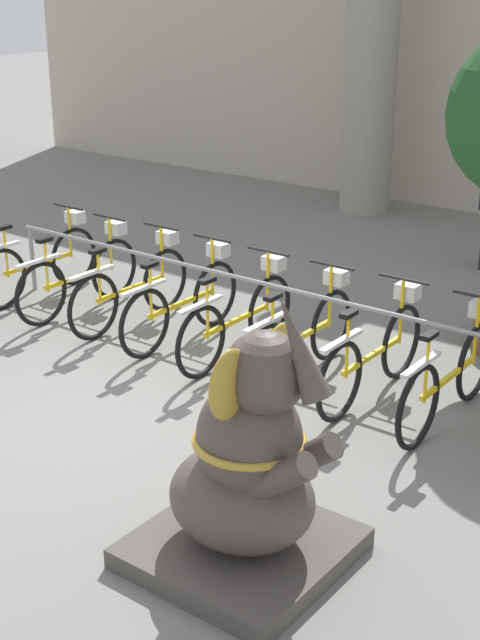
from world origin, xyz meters
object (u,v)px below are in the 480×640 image
object	(u,v)px
bicycle_4	(239,318)
bicycle_1	(81,275)
bicycle_5	(302,335)
bicycle_7	(451,375)
bicycle_6	(374,353)
elephant_statue	(248,473)
bicycle_0	(41,262)
bicycle_2	(133,287)
bicycle_3	(184,301)

from	to	relation	value
bicycle_4	bicycle_1	bearing A→B (deg)	179.92
bicycle_5	bicycle_7	world-z (taller)	same
bicycle_6	elephant_statue	bearing A→B (deg)	-78.02
bicycle_0	bicycle_7	distance (m)	5.05
bicycle_2	bicycle_7	size ratio (longest dim) A/B	1.00
bicycle_7	bicycle_6	bearing A→B (deg)	177.53
bicycle_1	bicycle_3	xyz separation A→B (m)	(1.44, 0.03, 0.00)
bicycle_5	elephant_statue	size ratio (longest dim) A/B	0.95
bicycle_4	bicycle_7	distance (m)	2.16
bicycle_0	bicycle_3	size ratio (longest dim) A/B	1.00
bicycle_0	bicycle_6	bearing A→B (deg)	-0.35
bicycle_0	elephant_statue	bearing A→B (deg)	-27.94
bicycle_7	elephant_statue	distance (m)	2.54
bicycle_5	bicycle_3	bearing A→B (deg)	178.63
bicycle_3	bicycle_0	bearing A→B (deg)	179.24
bicycle_0	bicycle_7	world-z (taller)	same
bicycle_3	bicycle_7	distance (m)	2.88
bicycle_1	elephant_statue	distance (m)	4.86
bicycle_4	elephant_statue	size ratio (longest dim) A/B	0.95
bicycle_3	bicycle_5	xyz separation A→B (m)	(1.44, -0.03, 0.00)
bicycle_1	elephant_statue	xyz separation A→B (m)	(4.15, -2.52, 0.22)
bicycle_5	bicycle_7	xyz separation A→B (m)	(1.44, 0.01, 0.00)
bicycle_1	bicycle_7	bearing A→B (deg)	-0.01
bicycle_2	bicycle_6	bearing A→B (deg)	-0.47
elephant_statue	bicycle_0	bearing A→B (deg)	152.06
bicycle_3	elephant_statue	distance (m)	3.73
bicycle_0	bicycle_3	distance (m)	2.16
bicycle_0	bicycle_5	xyz separation A→B (m)	(3.60, -0.06, 0.00)
bicycle_1	bicycle_2	xyz separation A→B (m)	(0.72, 0.05, 0.00)
bicycle_3	bicycle_5	bearing A→B (deg)	-1.37
bicycle_0	bicycle_4	distance (m)	2.88
bicycle_1	bicycle_3	distance (m)	1.44
bicycle_1	bicycle_3	world-z (taller)	same
bicycle_4	bicycle_5	xyz separation A→B (m)	(0.72, -0.00, 0.00)
bicycle_1	elephant_statue	world-z (taller)	elephant_statue
bicycle_6	bicycle_7	distance (m)	0.72
bicycle_2	bicycle_6	world-z (taller)	same
bicycle_1	bicycle_7	xyz separation A→B (m)	(4.32, -0.00, 0.00)
bicycle_1	bicycle_4	size ratio (longest dim) A/B	1.00
bicycle_5	bicycle_6	world-z (taller)	same
bicycle_0	bicycle_2	world-z (taller)	same
bicycle_5	bicycle_7	bearing A→B (deg)	0.22
bicycle_0	elephant_statue	distance (m)	5.51
bicycle_4	elephant_statue	distance (m)	3.22
bicycle_7	bicycle_5	bearing A→B (deg)	-179.78
bicycle_1	elephant_statue	size ratio (longest dim) A/B	0.95
bicycle_4	bicycle_0	bearing A→B (deg)	178.81
bicycle_3	elephant_statue	world-z (taller)	elephant_statue
bicycle_5	bicycle_6	xyz separation A→B (m)	(0.72, 0.04, 0.00)
bicycle_0	bicycle_7	bearing A→B (deg)	-0.65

